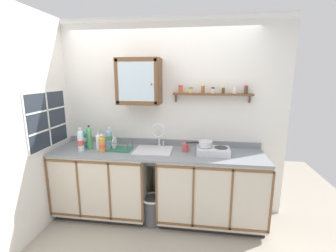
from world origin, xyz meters
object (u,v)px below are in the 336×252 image
(bottle_water_clear_3, at_px, (81,141))
(dish_rack, at_px, (119,148))
(bottle_opaque_white_2, at_px, (99,142))
(bottle_soda_green_0, at_px, (89,138))
(hot_plate_stove, at_px, (213,151))
(saucepan, at_px, (205,144))
(sink, at_px, (154,151))
(bottle_detergent_teal_1, at_px, (84,139))
(bottle_juice_amber_4, at_px, (102,144))
(trash_bin, at_px, (153,209))
(wall_cabinet, at_px, (139,81))
(bottle_water_blue_5, at_px, (109,138))
(mug, at_px, (186,147))

(bottle_water_clear_3, height_order, dish_rack, bottle_water_clear_3)
(bottle_opaque_white_2, xyz_separation_m, dish_rack, (0.26, 0.04, -0.08))
(bottle_soda_green_0, xyz_separation_m, bottle_water_clear_3, (-0.07, -0.10, -0.01))
(hot_plate_stove, relative_size, saucepan, 1.24)
(sink, xyz_separation_m, saucepan, (0.66, -0.04, 0.15))
(hot_plate_stove, distance_m, dish_rack, 1.22)
(bottle_soda_green_0, bearing_deg, bottle_detergent_teal_1, 157.67)
(dish_rack, bearing_deg, hot_plate_stove, -0.86)
(hot_plate_stove, xyz_separation_m, bottle_juice_amber_4, (-1.40, -0.09, 0.06))
(hot_plate_stove, xyz_separation_m, trash_bin, (-0.75, -0.13, -0.79))
(sink, relative_size, bottle_detergent_teal_1, 1.92)
(sink, xyz_separation_m, bottle_soda_green_0, (-0.86, -0.06, 0.17))
(bottle_detergent_teal_1, xyz_separation_m, trash_bin, (0.97, -0.17, -0.87))
(dish_rack, height_order, wall_cabinet, wall_cabinet)
(bottle_water_blue_5, distance_m, mug, 1.05)
(saucepan, bearing_deg, mug, 167.05)
(mug, bearing_deg, saucepan, -12.95)
(bottle_soda_green_0, height_order, dish_rack, bottle_soda_green_0)
(saucepan, height_order, bottle_juice_amber_4, bottle_juice_amber_4)
(bottle_water_blue_5, bearing_deg, bottle_juice_amber_4, -91.73)
(saucepan, xyz_separation_m, bottle_water_clear_3, (-1.59, -0.12, 0.01))
(hot_plate_stove, height_order, wall_cabinet, wall_cabinet)
(hot_plate_stove, height_order, saucepan, saucepan)
(dish_rack, bearing_deg, bottle_juice_amber_4, -148.40)
(trash_bin, bearing_deg, wall_cabinet, 125.50)
(bottle_water_clear_3, bearing_deg, bottle_soda_green_0, 53.91)
(hot_plate_stove, distance_m, bottle_water_clear_3, 1.70)
(bottle_soda_green_0, bearing_deg, dish_rack, 2.35)
(bottle_soda_green_0, bearing_deg, wall_cabinet, 14.72)
(hot_plate_stove, bearing_deg, bottle_water_blue_5, 174.77)
(bottle_juice_amber_4, bearing_deg, bottle_opaque_white_2, 138.95)
(saucepan, xyz_separation_m, wall_cabinet, (-0.86, 0.16, 0.76))
(saucepan, relative_size, bottle_juice_amber_4, 1.42)
(dish_rack, bearing_deg, mug, 3.65)
(bottle_opaque_white_2, relative_size, bottle_water_clear_3, 0.78)
(bottle_water_clear_3, distance_m, bottle_juice_amber_4, 0.29)
(bottle_soda_green_0, distance_m, mug, 1.28)
(sink, distance_m, bottle_water_blue_5, 0.66)
(bottle_opaque_white_2, distance_m, dish_rack, 0.28)
(sink, bearing_deg, mug, 2.14)
(bottle_opaque_white_2, bearing_deg, bottle_water_blue_5, 59.10)
(dish_rack, bearing_deg, bottle_opaque_white_2, -171.50)
(wall_cabinet, distance_m, trash_bin, 1.68)
(bottle_detergent_teal_1, xyz_separation_m, bottle_opaque_white_2, (0.23, -0.06, -0.01))
(saucepan, bearing_deg, wall_cabinet, 169.78)
(dish_rack, bearing_deg, trash_bin, -17.05)
(bottle_soda_green_0, xyz_separation_m, dish_rack, (0.40, 0.02, -0.13))
(hot_plate_stove, xyz_separation_m, bottle_water_blue_5, (-1.40, 0.13, 0.08))
(bottle_soda_green_0, bearing_deg, bottle_water_blue_5, 29.38)
(mug, relative_size, wall_cabinet, 0.20)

